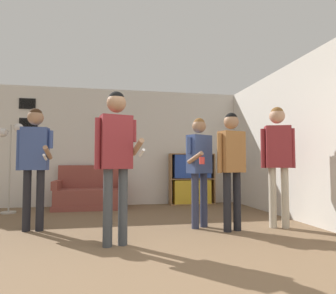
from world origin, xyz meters
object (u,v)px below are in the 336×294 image
at_px(person_spectator_far_right, 278,152).
at_px(floor_lamp, 10,147).
at_px(couch, 91,194).
at_px(bookshelf, 192,179).
at_px(drinking_cup, 200,151).
at_px(person_player_foreground_center, 116,148).
at_px(person_player_foreground_left, 35,154).
at_px(person_spectator_near_bookshelf, 232,158).
at_px(person_watcher_holding_cup, 199,160).

bearing_deg(person_spectator_far_right, floor_lamp, 153.69).
relative_size(couch, person_spectator_far_right, 0.83).
relative_size(bookshelf, drinking_cup, 11.14).
bearing_deg(bookshelf, person_player_foreground_center, -118.90).
distance_m(person_player_foreground_left, person_spectator_far_right, 3.58).
bearing_deg(couch, floor_lamp, -165.69).
height_order(person_player_foreground_center, person_spectator_near_bookshelf, person_player_foreground_center).
relative_size(bookshelf, person_spectator_near_bookshelf, 0.71).
bearing_deg(couch, person_player_foreground_left, -107.40).
height_order(floor_lamp, person_spectator_near_bookshelf, floor_lamp).
xyz_separation_m(couch, floor_lamp, (-1.52, -0.39, 0.98)).
relative_size(person_player_foreground_left, person_spectator_far_right, 0.97).
relative_size(person_spectator_near_bookshelf, drinking_cup, 15.73).
xyz_separation_m(couch, bookshelf, (2.30, 0.19, 0.29)).
height_order(couch, bookshelf, bookshelf).
bearing_deg(person_watcher_holding_cup, person_player_foreground_center, -148.24).
bearing_deg(person_watcher_holding_cup, person_player_foreground_left, 174.60).
height_order(bookshelf, person_spectator_far_right, person_spectator_far_right).
bearing_deg(floor_lamp, person_player_foreground_left, -63.64).
relative_size(person_spectator_near_bookshelf, person_spectator_far_right, 0.93).
relative_size(person_spectator_far_right, drinking_cup, 16.92).
xyz_separation_m(person_watcher_holding_cup, drinking_cup, (0.78, 2.53, 0.24)).
distance_m(person_player_foreground_left, drinking_cup, 3.92).
height_order(couch, person_watcher_holding_cup, person_watcher_holding_cup).
xyz_separation_m(bookshelf, person_player_foreground_left, (-2.96, -2.30, 0.49)).
xyz_separation_m(person_player_foreground_center, drinking_cup, (2.03, 3.31, 0.12)).
bearing_deg(couch, person_player_foreground_center, -81.35).
bearing_deg(person_player_foreground_left, bookshelf, 37.90).
bearing_deg(person_spectator_far_right, person_player_foreground_left, 172.74).
distance_m(couch, person_spectator_near_bookshelf, 3.46).
bearing_deg(person_player_foreground_center, person_spectator_far_right, 12.81).
height_order(person_watcher_holding_cup, person_spectator_far_right, person_spectator_far_right).
distance_m(person_player_foreground_center, person_spectator_far_right, 2.48).
xyz_separation_m(couch, person_player_foreground_center, (0.47, -3.11, 0.83)).
relative_size(person_player_foreground_center, drinking_cup, 16.89).
bearing_deg(person_player_foreground_center, couch, 98.65).
height_order(bookshelf, floor_lamp, floor_lamp).
distance_m(person_player_foreground_center, person_spectator_near_bookshelf, 1.71).
height_order(floor_lamp, person_watcher_holding_cup, floor_lamp).
bearing_deg(person_spectator_far_right, bookshelf, 102.07).
bearing_deg(bookshelf, person_watcher_holding_cup, -102.73).
bearing_deg(couch, bookshelf, 4.80).
xyz_separation_m(couch, person_spectator_near_bookshelf, (2.12, -2.64, 0.74)).
xyz_separation_m(bookshelf, floor_lamp, (-3.82, -0.58, 0.69)).
bearing_deg(person_spectator_near_bookshelf, person_player_foreground_left, 169.22).
bearing_deg(person_player_foreground_center, floor_lamp, 126.13).
bearing_deg(person_player_foreground_left, person_player_foreground_center, -41.40).
bearing_deg(drinking_cup, couch, -175.58).
distance_m(bookshelf, person_spectator_far_right, 2.87).
bearing_deg(person_spectator_near_bookshelf, bookshelf, 86.30).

